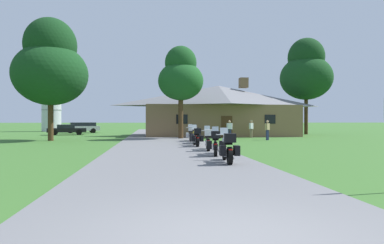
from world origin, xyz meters
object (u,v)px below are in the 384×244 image
(motorcycle_blue_second_in_row, at_px, (215,143))
(motorcycle_green_third_in_row, at_px, (208,140))
(metal_silo_distant, at_px, (51,108))
(tree_by_lodge_front, at_px, (181,76))
(bystander_tan_shirt_by_tree, at_px, (267,129))
(motorcycle_orange_farthest_in_row, at_px, (191,134))
(motorcycle_yellow_fourth_in_row, at_px, (196,137))
(tree_left_near, at_px, (51,66))
(bystander_white_shirt_near_lodge, at_px, (251,128))
(parked_silver_suv_far_left, at_px, (82,127))
(motorcycle_silver_fifth_in_row, at_px, (195,136))
(motorcycle_silver_nearest_to_camera, at_px, (228,148))
(tree_right_of_lodge, at_px, (306,72))
(parked_black_sedan_far_left, at_px, (67,129))
(bystander_white_shirt_beside_signpost, at_px, (229,128))

(motorcycle_blue_second_in_row, xyz_separation_m, motorcycle_green_third_in_row, (0.10, 2.66, 0.01))
(motorcycle_green_third_in_row, relative_size, metal_silo_distant, 0.29)
(tree_by_lodge_front, bearing_deg, bystander_tan_shirt_by_tree, -20.23)
(motorcycle_green_third_in_row, height_order, motorcycle_orange_farthest_in_row, same)
(motorcycle_yellow_fourth_in_row, relative_size, tree_left_near, 0.21)
(bystander_white_shirt_near_lodge, bearing_deg, bystander_tan_shirt_by_tree, 63.33)
(motorcycle_blue_second_in_row, xyz_separation_m, motorcycle_yellow_fourth_in_row, (-0.15, 5.46, 0.00))
(bystander_white_shirt_near_lodge, height_order, parked_silver_suv_far_left, bystander_white_shirt_near_lodge)
(metal_silo_distant, relative_size, parked_silver_suv_far_left, 1.47)
(motorcycle_silver_fifth_in_row, relative_size, metal_silo_distant, 0.29)
(motorcycle_blue_second_in_row, relative_size, motorcycle_silver_fifth_in_row, 0.99)
(tree_by_lodge_front, xyz_separation_m, tree_left_near, (-10.79, -1.31, 0.50))
(motorcycle_yellow_fourth_in_row, relative_size, metal_silo_distant, 0.29)
(motorcycle_silver_nearest_to_camera, xyz_separation_m, metal_silo_distant, (-18.00, 41.25, 3.03))
(motorcycle_blue_second_in_row, height_order, motorcycle_green_third_in_row, same)
(motorcycle_blue_second_in_row, relative_size, metal_silo_distant, 0.29)
(tree_right_of_lodge, height_order, parked_black_sedan_far_left, tree_right_of_lodge)
(parked_silver_suv_far_left, bearing_deg, tree_by_lodge_front, -160.40)
(bystander_white_shirt_near_lodge, height_order, tree_by_lodge_front, tree_by_lodge_front)
(motorcycle_silver_nearest_to_camera, bearing_deg, tree_right_of_lodge, 63.65)
(motorcycle_green_third_in_row, distance_m, parked_black_sedan_far_left, 25.61)
(parked_black_sedan_far_left, bearing_deg, metal_silo_distant, 9.80)
(motorcycle_silver_fifth_in_row, relative_size, parked_silver_suv_far_left, 0.42)
(metal_silo_distant, bearing_deg, bystander_white_shirt_near_lodge, -42.11)
(motorcycle_green_third_in_row, height_order, bystander_white_shirt_near_lodge, bystander_white_shirt_near_lodge)
(motorcycle_yellow_fourth_in_row, relative_size, bystander_tan_shirt_by_tree, 1.25)
(tree_left_near, distance_m, metal_silo_distant, 26.01)
(bystander_tan_shirt_by_tree, bearing_deg, metal_silo_distant, 98.45)
(bystander_white_shirt_beside_signpost, xyz_separation_m, parked_black_sedan_far_left, (-16.87, 9.47, -0.29))
(motorcycle_silver_fifth_in_row, xyz_separation_m, tree_left_near, (-11.19, 5.50, 5.52))
(parked_black_sedan_far_left, bearing_deg, bystander_white_shirt_near_lodge, -126.91)
(bystander_white_shirt_near_lodge, xyz_separation_m, parked_black_sedan_far_left, (-19.16, 8.77, -0.31))
(motorcycle_blue_second_in_row, bearing_deg, bystander_white_shirt_beside_signpost, 84.72)
(motorcycle_blue_second_in_row, bearing_deg, motorcycle_silver_nearest_to_camera, -81.15)
(motorcycle_silver_nearest_to_camera, xyz_separation_m, motorcycle_yellow_fourth_in_row, (-0.08, 8.25, 0.00))
(parked_black_sedan_far_left, bearing_deg, motorcycle_blue_second_in_row, -165.58)
(bystander_white_shirt_beside_signpost, distance_m, tree_left_near, 16.35)
(motorcycle_green_third_in_row, relative_size, bystander_white_shirt_beside_signpost, 1.25)
(tree_by_lodge_front, relative_size, tree_left_near, 0.83)
(motorcycle_blue_second_in_row, distance_m, bystander_white_shirt_near_lodge, 17.45)
(motorcycle_blue_second_in_row, bearing_deg, tree_by_lodge_front, 101.42)
(tree_by_lodge_front, xyz_separation_m, parked_black_sedan_far_left, (-12.27, 10.09, -4.99))
(motorcycle_silver_nearest_to_camera, bearing_deg, parked_silver_suv_far_left, 114.17)
(motorcycle_silver_nearest_to_camera, xyz_separation_m, motorcycle_blue_second_in_row, (0.07, 2.79, 0.00))
(motorcycle_yellow_fourth_in_row, relative_size, tree_by_lodge_front, 0.25)
(tree_right_of_lodge, distance_m, metal_silo_distant, 37.09)
(motorcycle_yellow_fourth_in_row, height_order, bystander_white_shirt_near_lodge, bystander_white_shirt_near_lodge)
(motorcycle_blue_second_in_row, bearing_deg, motorcycle_yellow_fourth_in_row, 101.82)
(tree_right_of_lodge, bearing_deg, tree_left_near, -159.76)
(tree_right_of_lodge, relative_size, tree_left_near, 1.15)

